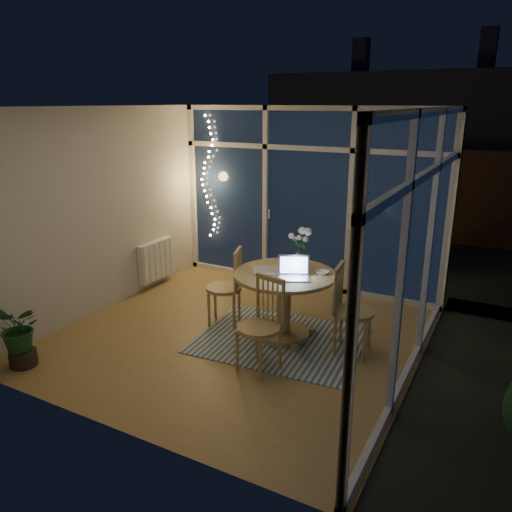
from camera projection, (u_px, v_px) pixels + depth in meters
name	position (u px, v px, depth m)	size (l,w,h in m)	color
floor	(239.00, 336.00, 5.88)	(4.00, 4.00, 0.00)	olive
ceiling	(236.00, 106.00, 5.11)	(4.00, 4.00, 0.00)	white
wall_back	(308.00, 200.00, 7.17)	(4.00, 0.04, 2.60)	beige
wall_front	(106.00, 286.00, 3.81)	(4.00, 0.04, 2.60)	beige
wall_left	(103.00, 211.00, 6.40)	(0.04, 4.00, 2.60)	beige
wall_right	(425.00, 255.00, 4.59)	(0.04, 4.00, 2.60)	beige
window_wall_back	(307.00, 200.00, 7.14)	(4.00, 0.10, 2.60)	silver
window_wall_right	(421.00, 254.00, 4.60)	(0.10, 4.00, 2.60)	silver
radiator	(156.00, 260.00, 7.39)	(0.10, 0.70, 0.58)	white
fairy_lights	(207.00, 177.00, 7.75)	(0.24, 0.10, 1.85)	#FFB966
garden_patio	(388.00, 245.00, 9.87)	(12.00, 6.00, 0.10)	black
garden_fence	(373.00, 191.00, 10.23)	(11.00, 0.08, 1.80)	#392014
neighbour_roof	(423.00, 121.00, 12.24)	(7.00, 3.00, 2.20)	#32343D
garden_shrubs	(295.00, 229.00, 8.96)	(0.90, 0.90, 0.90)	black
rug	(280.00, 340.00, 5.78)	(1.85, 1.48, 0.01)	beige
dining_table	(284.00, 306.00, 5.75)	(1.16, 1.16, 0.79)	olive
chair_left	(224.00, 286.00, 6.08)	(0.46, 0.46, 0.98)	olive
chair_right	(354.00, 310.00, 5.36)	(0.47, 0.47, 1.01)	olive
chair_front	(259.00, 326.00, 5.00)	(0.46, 0.46, 0.99)	olive
laptop	(294.00, 268.00, 5.42)	(0.34, 0.29, 0.25)	#B9B9BE
flower_vase	(299.00, 259.00, 5.80)	(0.20, 0.20, 0.21)	silver
bowl	(323.00, 272.00, 5.60)	(0.15, 0.15, 0.04)	silver
newspapers	(272.00, 270.00, 5.71)	(0.41, 0.31, 0.02)	silver
phone	(292.00, 277.00, 5.49)	(0.11, 0.06, 0.01)	black
potted_plant	(19.00, 332.00, 5.13)	(0.54, 0.47, 0.76)	#184522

